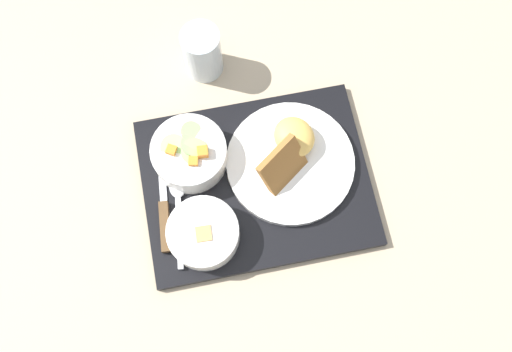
{
  "coord_description": "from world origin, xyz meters",
  "views": [
    {
      "loc": [
        -0.07,
        -0.25,
        0.9
      ],
      "look_at": [
        0.0,
        0.0,
        0.05
      ],
      "focal_mm": 38.0,
      "sensor_mm": 36.0,
      "label": 1
    }
  ],
  "objects": [
    {
      "name": "ground_plane",
      "position": [
        0.0,
        0.0,
        0.0
      ],
      "size": [
        4.0,
        4.0,
        0.0
      ],
      "primitive_type": "plane",
      "color": "tan"
    },
    {
      "name": "serving_tray",
      "position": [
        0.0,
        0.0,
        0.01
      ],
      "size": [
        0.41,
        0.32,
        0.02
      ],
      "color": "black",
      "rests_on": "ground_plane"
    },
    {
      "name": "bowl_salad",
      "position": [
        -0.1,
        0.07,
        0.05
      ],
      "size": [
        0.13,
        0.13,
        0.07
      ],
      "color": "white",
      "rests_on": "serving_tray"
    },
    {
      "name": "bowl_soup",
      "position": [
        -0.11,
        -0.07,
        0.04
      ],
      "size": [
        0.12,
        0.12,
        0.05
      ],
      "color": "white",
      "rests_on": "serving_tray"
    },
    {
      "name": "plate_main",
      "position": [
        0.07,
        0.02,
        0.03
      ],
      "size": [
        0.22,
        0.22,
        0.08
      ],
      "color": "white",
      "rests_on": "serving_tray"
    },
    {
      "name": "knife",
      "position": [
        -0.16,
        -0.02,
        0.02
      ],
      "size": [
        0.04,
        0.19,
        0.02
      ],
      "rotation": [
        0.0,
        0.0,
        1.41
      ],
      "color": "silver",
      "rests_on": "serving_tray"
    },
    {
      "name": "spoon",
      "position": [
        -0.14,
        -0.0,
        0.02
      ],
      "size": [
        0.05,
        0.16,
        0.01
      ],
      "rotation": [
        0.0,
        0.0,
        1.38
      ],
      "color": "silver",
      "rests_on": "serving_tray"
    },
    {
      "name": "glass_water",
      "position": [
        -0.03,
        0.24,
        0.05
      ],
      "size": [
        0.07,
        0.07,
        0.1
      ],
      "color": "silver",
      "rests_on": "ground_plane"
    }
  ]
}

